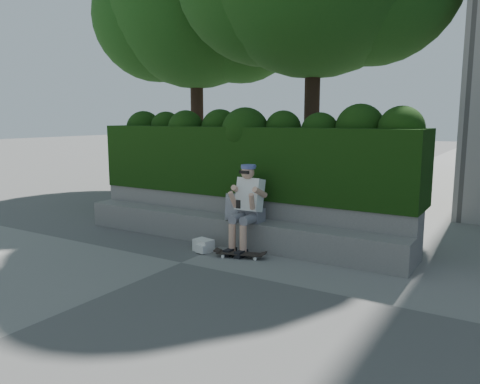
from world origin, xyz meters
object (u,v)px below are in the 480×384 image
Objects in this scene: skateboard at (240,254)px; backpack_ground at (204,245)px; backpack_plaid at (235,207)px; person at (248,204)px.

skateboard is 2.46× the size of backpack_ground.
backpack_ground is (-0.29, -0.49, -0.57)m from backpack_plaid.
backpack_ground is (-0.68, -0.00, 0.03)m from skateboard.
person is 1.87× the size of skateboard.
backpack_plaid is at bearing 70.96° from backpack_ground.
person is at bearing 87.59° from skateboard.
backpack_plaid is 1.44× the size of backpack_ground.
person is 0.81m from skateboard.
backpack_plaid is (-0.29, 0.08, -0.09)m from person.
backpack_ground is (-0.58, -0.41, -0.66)m from person.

